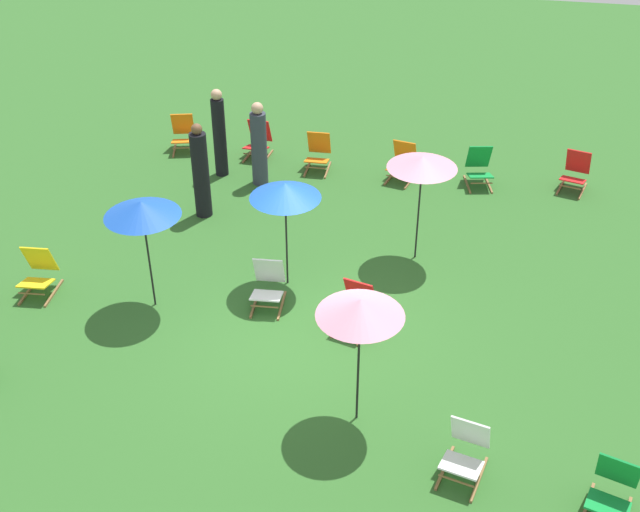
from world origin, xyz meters
name	(u,v)px	position (x,y,z in m)	size (l,w,h in m)	color
ground_plane	(304,324)	(0.00, 0.00, 0.00)	(40.00, 40.00, 0.00)	#2D6026
deckchair_0	(402,163)	(0.89, 5.21, 0.37)	(0.63, 0.84, 0.83)	olive
deckchair_1	(183,134)	(-4.05, 5.61, 0.37)	(0.67, 0.86, 0.83)	olive
deckchair_2	(466,451)	(2.61, -2.49, 0.37)	(0.63, 0.85, 0.83)	olive
deckchair_3	(612,490)	(4.30, -2.75, 0.37)	(0.68, 0.87, 0.83)	olive
deckchair_5	(318,153)	(-0.91, 5.28, 0.37)	(0.51, 0.78, 0.83)	olive
deckchair_6	(268,285)	(-0.68, 0.39, 0.37)	(0.54, 0.80, 0.83)	olive
deckchair_7	(575,172)	(4.36, 5.49, 0.37)	(0.66, 0.86, 0.83)	olive
deckchair_8	(356,308)	(0.80, 0.09, 0.37)	(0.65, 0.85, 0.83)	olive
deckchair_9	(38,273)	(-4.45, -0.06, 0.37)	(0.55, 0.80, 0.83)	olive
deckchair_10	(258,141)	(-2.32, 5.62, 0.37)	(0.52, 0.79, 0.83)	olive
deckchair_11	(479,168)	(2.46, 5.30, 0.37)	(0.63, 0.85, 0.83)	olive
umbrella_0	(360,308)	(1.15, -1.84, 1.85)	(1.11, 1.11, 1.97)	black
umbrella_1	(142,209)	(-2.47, -0.01, 1.78)	(1.17, 1.17, 1.90)	black
umbrella_2	(422,162)	(1.49, 2.27, 1.86)	(1.17, 1.17, 1.97)	black
umbrella_3	(285,191)	(-0.52, 1.03, 1.76)	(1.14, 1.14, 1.88)	black
person_0	(219,134)	(-2.84, 4.63, 0.91)	(0.32, 0.32, 1.88)	black
person_1	(201,173)	(-2.65, 2.93, 0.89)	(0.38, 0.38, 1.88)	black
person_2	(259,146)	(-1.95, 4.42, 0.83)	(0.39, 0.39, 1.76)	#333847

